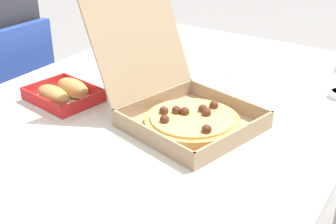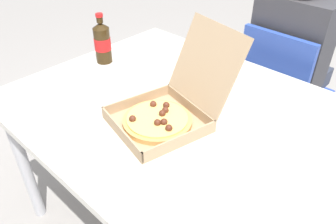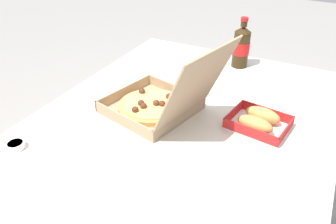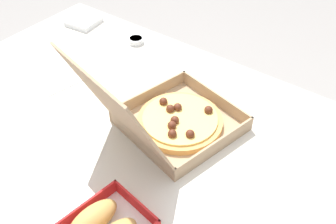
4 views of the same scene
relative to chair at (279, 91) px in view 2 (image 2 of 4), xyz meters
The scene contains 7 objects.
dining_table 0.75m from the chair, 88.11° to the right, with size 1.43×0.99×0.71m.
chair is the anchor object (origin of this frame).
diner_person 0.21m from the chair, 88.40° to the left, with size 0.36×0.41×1.15m.
pizza_box_open 0.87m from the chair, 92.81° to the right, with size 0.37×0.45×0.30m.
bread_side_box 0.57m from the chair, 103.43° to the right, with size 0.18×0.21×0.06m.
cola_bottle 0.95m from the chair, 129.13° to the right, with size 0.07×0.07×0.22m.
paper_menu 0.96m from the chair, 62.36° to the right, with size 0.21×0.15×0.00m, color white.
Camera 2 is at (0.56, -0.75, 1.40)m, focal length 34.99 mm.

